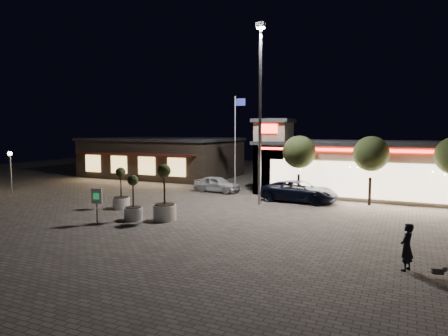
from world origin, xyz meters
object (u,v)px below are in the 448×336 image
at_px(pedestrian, 407,247).
at_px(planter_mid, 133,206).
at_px(pickup_truck, 299,191).
at_px(valet_sign, 97,199).
at_px(white_sedan, 217,184).
at_px(planter_left, 121,196).

height_order(pedestrian, planter_mid, planter_mid).
xyz_separation_m(pickup_truck, planter_mid, (-7.23, -9.88, 0.05)).
distance_m(pedestrian, valet_sign, 15.71).
height_order(white_sedan, pedestrian, pedestrian).
distance_m(pickup_truck, planter_left, 12.54).
distance_m(white_sedan, valet_sign, 13.00).
height_order(pickup_truck, pedestrian, pedestrian).
relative_size(pickup_truck, planter_mid, 2.09).
height_order(pickup_truck, valet_sign, valet_sign).
bearing_deg(planter_mid, planter_left, 140.12).
xyz_separation_m(pedestrian, valet_sign, (-15.68, 0.96, 0.48)).
relative_size(pickup_truck, pedestrian, 3.09).
relative_size(planter_mid, valet_sign, 1.34).
height_order(planter_mid, valet_sign, planter_mid).
bearing_deg(pedestrian, pickup_truck, -127.36).
relative_size(pickup_truck, valet_sign, 2.80).
xyz_separation_m(white_sedan, planter_mid, (0.10, -11.32, 0.13)).
height_order(pickup_truck, planter_mid, planter_mid).
relative_size(white_sedan, planter_mid, 1.52).
height_order(pickup_truck, white_sedan, pickup_truck).
height_order(white_sedan, planter_mid, planter_mid).
distance_m(white_sedan, planter_mid, 11.32).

